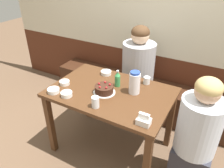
{
  "coord_description": "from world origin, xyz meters",
  "views": [
    {
      "loc": [
        0.91,
        -1.61,
        1.94
      ],
      "look_at": [
        -0.02,
        0.05,
        0.83
      ],
      "focal_mm": 35.0,
      "sensor_mm": 36.0,
      "label": 1
    }
  ],
  "objects_px": {
    "napkin_holder": "(144,120)",
    "bowl_rice_small": "(67,94)",
    "bowl_sauce_shallow": "(106,73)",
    "person_teal_shirt": "(196,138)",
    "soju_bottle": "(118,79)",
    "water_pitcher": "(135,83)",
    "bowl_soup_white": "(65,83)",
    "person_pale_blue_shirt": "(138,75)",
    "bowl_side_dish": "(53,91)",
    "birthday_cake": "(104,89)",
    "glass_water_tall": "(95,102)",
    "glass_tumbler_short": "(147,80)",
    "bench_seat": "(140,96)"
  },
  "relations": [
    {
      "from": "glass_water_tall",
      "to": "bowl_side_dish",
      "type": "bearing_deg",
      "value": 179.95
    },
    {
      "from": "bowl_sauce_shallow",
      "to": "glass_tumbler_short",
      "type": "height_order",
      "value": "glass_tumbler_short"
    },
    {
      "from": "glass_tumbler_short",
      "to": "soju_bottle",
      "type": "bearing_deg",
      "value": -141.65
    },
    {
      "from": "person_pale_blue_shirt",
      "to": "birthday_cake",
      "type": "bearing_deg",
      "value": -3.98
    },
    {
      "from": "birthday_cake",
      "to": "glass_water_tall",
      "type": "height_order",
      "value": "glass_water_tall"
    },
    {
      "from": "napkin_holder",
      "to": "bowl_rice_small",
      "type": "xyz_separation_m",
      "value": [
        -0.8,
        0.02,
        -0.02
      ]
    },
    {
      "from": "bowl_side_dish",
      "to": "napkin_holder",
      "type": "bearing_deg",
      "value": -0.42
    },
    {
      "from": "bowl_sauce_shallow",
      "to": "water_pitcher",
      "type": "bearing_deg",
      "value": -24.13
    },
    {
      "from": "person_pale_blue_shirt",
      "to": "bench_seat",
      "type": "bearing_deg",
      "value": -177.7
    },
    {
      "from": "birthday_cake",
      "to": "bowl_side_dish",
      "type": "relative_size",
      "value": 1.86
    },
    {
      "from": "bowl_soup_white",
      "to": "person_teal_shirt",
      "type": "relative_size",
      "value": 0.09
    },
    {
      "from": "person_pale_blue_shirt",
      "to": "water_pitcher",
      "type": "bearing_deg",
      "value": 19.55
    },
    {
      "from": "napkin_holder",
      "to": "person_teal_shirt",
      "type": "height_order",
      "value": "person_teal_shirt"
    },
    {
      "from": "bowl_side_dish",
      "to": "bowl_sauce_shallow",
      "type": "relative_size",
      "value": 1.0
    },
    {
      "from": "bowl_soup_white",
      "to": "person_teal_shirt",
      "type": "distance_m",
      "value": 1.38
    },
    {
      "from": "glass_water_tall",
      "to": "glass_tumbler_short",
      "type": "bearing_deg",
      "value": 68.48
    },
    {
      "from": "soju_bottle",
      "to": "glass_tumbler_short",
      "type": "height_order",
      "value": "soju_bottle"
    },
    {
      "from": "bowl_soup_white",
      "to": "bowl_side_dish",
      "type": "relative_size",
      "value": 0.88
    },
    {
      "from": "water_pitcher",
      "to": "napkin_holder",
      "type": "bearing_deg",
      "value": -56.39
    },
    {
      "from": "bowl_sauce_shallow",
      "to": "person_teal_shirt",
      "type": "height_order",
      "value": "person_teal_shirt"
    },
    {
      "from": "bowl_side_dish",
      "to": "person_teal_shirt",
      "type": "height_order",
      "value": "person_teal_shirt"
    },
    {
      "from": "soju_bottle",
      "to": "water_pitcher",
      "type": "bearing_deg",
      "value": -9.19
    },
    {
      "from": "birthday_cake",
      "to": "person_pale_blue_shirt",
      "type": "distance_m",
      "value": 0.75
    },
    {
      "from": "birthday_cake",
      "to": "glass_water_tall",
      "type": "xyz_separation_m",
      "value": [
        0.06,
        -0.24,
        0.01
      ]
    },
    {
      "from": "glass_tumbler_short",
      "to": "bench_seat",
      "type": "bearing_deg",
      "value": 116.19
    },
    {
      "from": "glass_tumbler_short",
      "to": "person_teal_shirt",
      "type": "relative_size",
      "value": 0.06
    },
    {
      "from": "person_teal_shirt",
      "to": "person_pale_blue_shirt",
      "type": "distance_m",
      "value": 1.1
    },
    {
      "from": "water_pitcher",
      "to": "soju_bottle",
      "type": "xyz_separation_m",
      "value": [
        -0.2,
        0.03,
        -0.03
      ]
    },
    {
      "from": "bench_seat",
      "to": "birthday_cake",
      "type": "height_order",
      "value": "birthday_cake"
    },
    {
      "from": "water_pitcher",
      "to": "bowl_soup_white",
      "type": "bearing_deg",
      "value": -163.29
    },
    {
      "from": "bowl_sauce_shallow",
      "to": "napkin_holder",
      "type": "bearing_deg",
      "value": -40.15
    },
    {
      "from": "soju_bottle",
      "to": "bowl_rice_small",
      "type": "bearing_deg",
      "value": -129.47
    },
    {
      "from": "bowl_soup_white",
      "to": "person_pale_blue_shirt",
      "type": "relative_size",
      "value": 0.08
    },
    {
      "from": "soju_bottle",
      "to": "person_pale_blue_shirt",
      "type": "xyz_separation_m",
      "value": [
        -0.0,
        0.55,
        -0.21
      ]
    },
    {
      "from": "glass_water_tall",
      "to": "bowl_soup_white",
      "type": "bearing_deg",
      "value": 160.67
    },
    {
      "from": "water_pitcher",
      "to": "bowl_rice_small",
      "type": "bearing_deg",
      "value": -145.19
    },
    {
      "from": "napkin_holder",
      "to": "bowl_soup_white",
      "type": "xyz_separation_m",
      "value": [
        -0.97,
        0.18,
        -0.02
      ]
    },
    {
      "from": "water_pitcher",
      "to": "bowl_side_dish",
      "type": "bearing_deg",
      "value": -150.95
    },
    {
      "from": "glass_tumbler_short",
      "to": "birthday_cake",
      "type": "bearing_deg",
      "value": -128.52
    },
    {
      "from": "napkin_holder",
      "to": "bowl_sauce_shallow",
      "type": "distance_m",
      "value": 0.92
    },
    {
      "from": "water_pitcher",
      "to": "bowl_soup_white",
      "type": "xyz_separation_m",
      "value": [
        -0.7,
        -0.21,
        -0.09
      ]
    },
    {
      "from": "person_pale_blue_shirt",
      "to": "bowl_side_dish",
      "type": "bearing_deg",
      "value": -26.99
    },
    {
      "from": "bowl_sauce_shallow",
      "to": "person_teal_shirt",
      "type": "bearing_deg",
      "value": -15.85
    },
    {
      "from": "bowl_rice_small",
      "to": "bowl_sauce_shallow",
      "type": "relative_size",
      "value": 0.95
    },
    {
      "from": "bowl_side_dish",
      "to": "bowl_soup_white",
      "type": "bearing_deg",
      "value": 92.17
    },
    {
      "from": "water_pitcher",
      "to": "person_pale_blue_shirt",
      "type": "bearing_deg",
      "value": 109.55
    },
    {
      "from": "bowl_soup_white",
      "to": "bowl_rice_small",
      "type": "xyz_separation_m",
      "value": [
        0.16,
        -0.16,
        0.0
      ]
    },
    {
      "from": "soju_bottle",
      "to": "bowl_soup_white",
      "type": "height_order",
      "value": "soju_bottle"
    },
    {
      "from": "bowl_rice_small",
      "to": "person_pale_blue_shirt",
      "type": "relative_size",
      "value": 0.09
    },
    {
      "from": "bowl_rice_small",
      "to": "glass_water_tall",
      "type": "distance_m",
      "value": 0.34
    }
  ]
}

